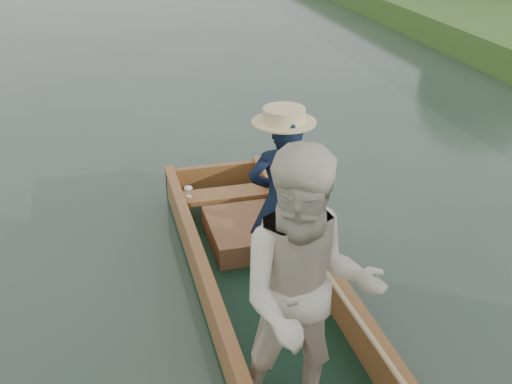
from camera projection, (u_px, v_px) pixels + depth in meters
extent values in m
plane|color=#283D30|center=(275.00, 325.00, 5.31)|extent=(120.00, 120.00, 0.00)
cube|color=black|center=(275.00, 322.00, 5.30)|extent=(1.10, 5.00, 0.08)
cube|color=#9B5C30|center=(213.00, 312.00, 5.09)|extent=(0.08, 5.00, 0.32)
cube|color=#9B5C30|center=(334.00, 292.00, 5.33)|extent=(0.08, 5.00, 0.32)
cube|color=#9B5C30|center=(214.00, 178.00, 7.34)|extent=(1.10, 0.08, 0.32)
cube|color=#9B5C30|center=(213.00, 293.00, 5.01)|extent=(0.10, 5.00, 0.04)
cube|color=#9B5C30|center=(335.00, 274.00, 5.25)|extent=(0.10, 5.00, 0.04)
cube|color=#9B5C30|center=(225.00, 195.00, 6.83)|extent=(0.94, 0.30, 0.05)
imported|color=#101A33|center=(282.00, 202.00, 5.41)|extent=(0.63, 0.46, 1.59)
cylinder|color=beige|center=(284.00, 118.00, 5.08)|extent=(0.52, 0.52, 0.12)
imported|color=beige|center=(308.00, 297.00, 3.88)|extent=(1.07, 0.90, 1.96)
cube|color=brown|center=(252.00, 231.00, 6.34)|extent=(0.85, 0.90, 0.22)
sphere|color=tan|center=(279.00, 215.00, 6.22)|extent=(0.17, 0.17, 0.17)
sphere|color=tan|center=(279.00, 204.00, 6.16)|extent=(0.13, 0.13, 0.13)
sphere|color=tan|center=(275.00, 199.00, 6.12)|extent=(0.05, 0.05, 0.05)
sphere|color=tan|center=(284.00, 198.00, 6.14)|extent=(0.05, 0.05, 0.05)
sphere|color=tan|center=(281.00, 207.00, 6.12)|extent=(0.05, 0.05, 0.05)
sphere|color=tan|center=(272.00, 214.00, 6.18)|extent=(0.06, 0.06, 0.06)
sphere|color=tan|center=(287.00, 212.00, 6.21)|extent=(0.06, 0.06, 0.06)
sphere|color=tan|center=(275.00, 223.00, 6.22)|extent=(0.07, 0.07, 0.07)
sphere|color=tan|center=(284.00, 222.00, 6.24)|extent=(0.07, 0.07, 0.07)
cylinder|color=silver|center=(189.00, 196.00, 6.73)|extent=(0.07, 0.07, 0.01)
cylinder|color=silver|center=(188.00, 193.00, 6.71)|extent=(0.01, 0.01, 0.08)
ellipsoid|color=silver|center=(188.00, 188.00, 6.68)|extent=(0.09, 0.09, 0.05)
cylinder|color=tan|center=(339.00, 291.00, 4.97)|extent=(0.04, 3.89, 0.18)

